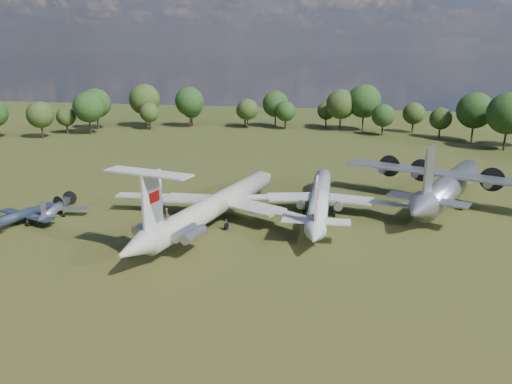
% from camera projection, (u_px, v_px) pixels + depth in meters
% --- Properties ---
extents(ground, '(300.00, 300.00, 0.00)m').
position_uv_depth(ground, '(208.00, 217.00, 77.05)').
color(ground, '#223913').
rests_on(ground, ground).
extents(il62_airliner, '(44.15, 52.02, 4.45)m').
position_uv_depth(il62_airliner, '(216.00, 209.00, 73.60)').
color(il62_airliner, silver).
rests_on(il62_airliner, ground).
extents(tu104_jet, '(31.24, 40.69, 3.95)m').
position_uv_depth(tu104_jet, '(320.00, 202.00, 77.83)').
color(tu104_jet, silver).
rests_on(tu104_jet, ground).
extents(an12_transport, '(48.15, 50.39, 5.23)m').
position_uv_depth(an12_transport, '(449.00, 190.00, 81.90)').
color(an12_transport, '#ABAEB3').
rests_on(an12_transport, ground).
extents(small_prop_west, '(14.63, 17.10, 2.13)m').
position_uv_depth(small_prop_west, '(23.00, 217.00, 73.66)').
color(small_prop_west, black).
rests_on(small_prop_west, ground).
extents(small_prop_northwest, '(12.10, 14.89, 1.95)m').
position_uv_depth(small_prop_northwest, '(56.00, 210.00, 77.03)').
color(small_prop_northwest, '#AAACB2').
rests_on(small_prop_northwest, ground).
extents(person_on_il62, '(0.68, 0.57, 1.59)m').
position_uv_depth(person_on_il62, '(167.00, 214.00, 61.88)').
color(person_on_il62, '#96684C').
rests_on(person_on_il62, il62_airliner).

